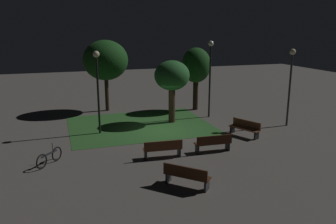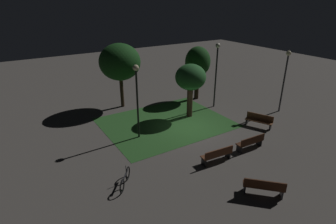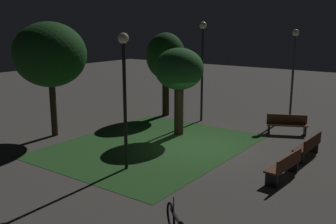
% 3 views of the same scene
% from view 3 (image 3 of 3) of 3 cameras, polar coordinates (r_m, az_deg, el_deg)
% --- Properties ---
extents(ground_plane, '(60.00, 60.00, 0.00)m').
position_cam_3_polar(ground_plane, '(16.17, 4.20, -5.08)').
color(ground_plane, '#56514C').
extents(grass_lawn, '(8.54, 6.82, 0.01)m').
position_cam_3_polar(grass_lawn, '(16.25, -2.45, -4.96)').
color(grass_lawn, '#2D6028').
rests_on(grass_lawn, ground).
extents(bench_path_side, '(1.83, 0.62, 0.88)m').
position_cam_3_polar(bench_path_side, '(13.24, 16.77, -7.50)').
color(bench_path_side, brown).
rests_on(bench_path_side, ground).
extents(bench_front_left, '(1.82, 0.56, 0.88)m').
position_cam_3_polar(bench_front_left, '(15.58, 19.92, -4.68)').
color(bench_front_left, '#422314').
rests_on(bench_front_left, ground).
extents(bench_near_trees, '(1.20, 1.83, 0.88)m').
position_cam_3_polar(bench_near_trees, '(18.68, 17.03, -1.65)').
color(bench_near_trees, brown).
rests_on(bench_near_trees, ground).
extents(tree_lawn_side, '(3.18, 3.18, 5.07)m').
position_cam_3_polar(tree_lawn_side, '(17.85, -16.93, 8.01)').
color(tree_lawn_side, '#38281C').
rests_on(tree_lawn_side, ground).
extents(tree_back_left, '(2.12, 2.12, 4.52)m').
position_cam_3_polar(tree_back_left, '(21.16, -0.34, 8.03)').
color(tree_back_left, '#2D2116').
rests_on(tree_back_left, ground).
extents(tree_tall_center, '(2.20, 2.20, 3.94)m').
position_cam_3_polar(tree_tall_center, '(17.35, 1.64, 6.07)').
color(tree_tall_center, '#38281C').
rests_on(tree_tall_center, ground).
extents(lamp_post_plaza_west, '(0.36, 0.36, 4.69)m').
position_cam_3_polar(lamp_post_plaza_west, '(21.90, 17.98, 7.50)').
color(lamp_post_plaza_west, '#333338').
rests_on(lamp_post_plaza_west, ground).
extents(lamp_post_plaza_east, '(0.36, 0.36, 4.68)m').
position_cam_3_polar(lamp_post_plaza_east, '(13.05, -6.43, 4.85)').
color(lamp_post_plaza_east, black).
rests_on(lamp_post_plaza_east, ground).
extents(lamp_post_near_wall, '(0.36, 0.36, 5.08)m').
position_cam_3_polar(lamp_post_near_wall, '(19.94, 5.07, 8.25)').
color(lamp_post_near_wall, black).
rests_on(lamp_post_near_wall, ground).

